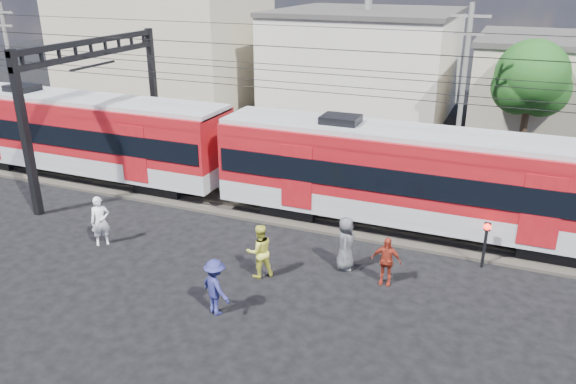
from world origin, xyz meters
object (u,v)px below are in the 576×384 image
at_px(commuter_train, 423,176).
at_px(pedestrian_a, 100,221).
at_px(crossing_signal, 486,236).
at_px(pedestrian_c, 215,287).

xyz_separation_m(commuter_train, pedestrian_a, (-11.04, -5.75, -1.43)).
height_order(commuter_train, crossing_signal, commuter_train).
bearing_deg(pedestrian_a, crossing_signal, -29.95).
relative_size(commuter_train, pedestrian_a, 25.91).
height_order(commuter_train, pedestrian_c, commuter_train).
height_order(pedestrian_a, pedestrian_c, pedestrian_a).
relative_size(pedestrian_a, crossing_signal, 1.11).
height_order(pedestrian_a, crossing_signal, pedestrian_a).
xyz_separation_m(pedestrian_a, crossing_signal, (13.68, 3.71, 0.24)).
relative_size(pedestrian_a, pedestrian_c, 1.06).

